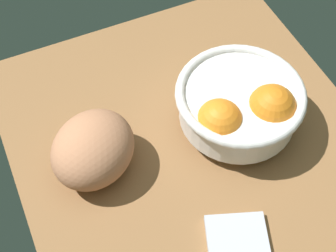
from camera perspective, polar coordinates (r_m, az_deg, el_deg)
ground_plane at (r=81.44cm, az=4.98°, el=-6.35°), size 77.21×57.61×3.00cm
fruit_bowl at (r=81.39cm, az=8.31°, el=2.33°), size 20.95×20.95×10.58cm
bread_loaf at (r=77.62cm, az=-8.55°, el=-2.62°), size 18.27×18.68×9.75cm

